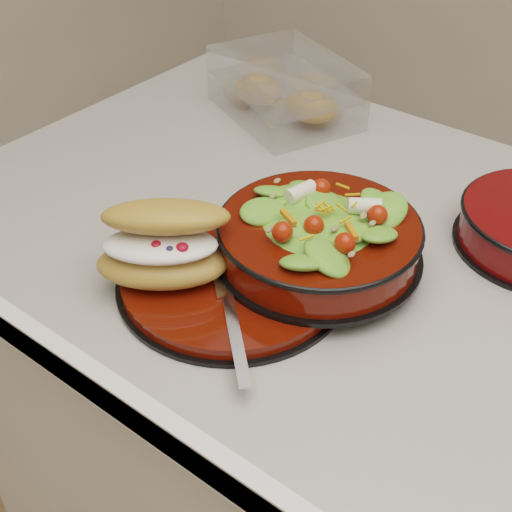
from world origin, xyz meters
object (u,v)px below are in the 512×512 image
Objects in this scene: island_counter at (356,472)px; salad_bowl at (319,231)px; dinner_plate at (232,278)px; fork at (232,321)px; pastry_box at (285,89)px; croissant at (164,245)px.

salad_bowl is at bearing -125.34° from island_counter.
fork reaches higher than dinner_plate.
island_counter is 0.51m from salad_bowl.
dinner_plate is 0.96× the size of pastry_box.
island_counter is at bearing 27.51° from fork.
pastry_box is at bearing 118.74° from dinner_plate.
dinner_plate reaches higher than island_counter.
croissant is at bearing -136.95° from dinner_plate.
croissant is (-0.06, -0.05, 0.05)m from dinner_plate.
croissant is 0.48m from pastry_box.
island_counter is 0.52m from fork.
dinner_plate is at bearing -125.69° from island_counter.
salad_bowl is 0.87× the size of pastry_box.
island_counter is at bearing 13.39° from croissant.
croissant is 0.12m from fork.
salad_bowl is at bearing 39.87° from fork.
dinner_plate is at bearing -126.01° from salad_bowl.
island_counter is 0.50m from dinner_plate.
fork is (-0.01, -0.15, -0.04)m from salad_bowl.
pastry_box is at bearing 131.79° from salad_bowl.
dinner_plate is 0.09m from fork.
fork is (0.11, -0.01, -0.04)m from croissant.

